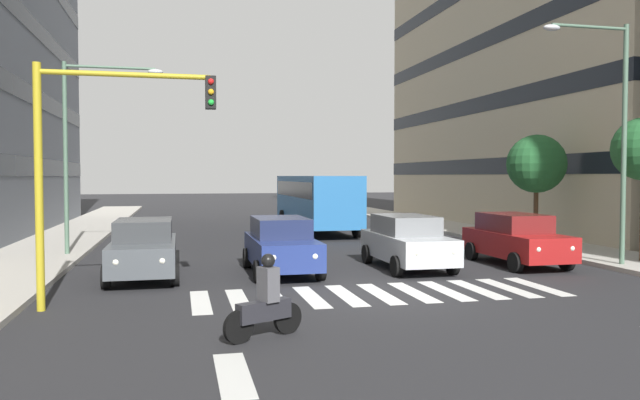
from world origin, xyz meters
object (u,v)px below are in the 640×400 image
(street_lamp_left, at_px, (612,119))
(street_lamp_right, at_px, (83,135))
(car_2, at_px, (281,245))
(street_tree_1, at_px, (536,164))
(bus_behind_traffic, at_px, (315,197))
(traffic_light_gantry, at_px, (92,146))
(car_3, at_px, (144,248))
(car_1, at_px, (407,241))
(car_0, at_px, (516,239))
(motorcycle_with_rider, at_px, (265,304))

(street_lamp_left, distance_m, street_lamp_right, 18.23)
(car_2, xyz_separation_m, street_tree_1, (-11.92, -4.90, 2.63))
(bus_behind_traffic, relative_size, traffic_light_gantry, 1.91)
(car_3, distance_m, street_tree_1, 16.91)
(bus_behind_traffic, relative_size, street_lamp_right, 1.50)
(car_1, xyz_separation_m, street_lamp_left, (-6.32, 1.60, 3.94))
(car_2, height_order, bus_behind_traffic, bus_behind_traffic)
(street_lamp_left, relative_size, street_tree_1, 1.66)
(car_2, relative_size, street_lamp_left, 0.58)
(car_3, height_order, bus_behind_traffic, bus_behind_traffic)
(bus_behind_traffic, bearing_deg, car_2, 73.09)
(traffic_light_gantry, bearing_deg, street_lamp_right, -80.83)
(traffic_light_gantry, bearing_deg, car_3, -102.65)
(street_lamp_right, bearing_deg, car_2, 140.58)
(car_3, bearing_deg, bus_behind_traffic, -121.13)
(car_0, relative_size, motorcycle_with_rider, 2.83)
(car_0, relative_size, street_lamp_right, 0.63)
(motorcycle_with_rider, height_order, street_tree_1, street_tree_1)
(car_0, relative_size, car_3, 1.00)
(car_0, xyz_separation_m, bus_behind_traffic, (3.88, -13.61, 0.97))
(car_0, relative_size, traffic_light_gantry, 0.81)
(car_1, bearing_deg, street_lamp_left, 165.83)
(car_0, height_order, street_lamp_right, street_lamp_right)
(car_0, relative_size, street_lamp_left, 0.58)
(car_1, height_order, car_2, same)
(car_1, bearing_deg, street_tree_1, -148.07)
(bus_behind_traffic, xyz_separation_m, motorcycle_with_rider, (5.64, 20.92, -1.21))
(car_0, xyz_separation_m, motorcycle_with_rider, (9.52, 7.31, -0.24))
(car_1, bearing_deg, car_3, 0.19)
(motorcycle_with_rider, bearing_deg, traffic_light_gantry, -44.57)
(car_3, distance_m, motorcycle_with_rider, 7.78)
(car_2, distance_m, bus_behind_traffic, 14.24)
(bus_behind_traffic, bearing_deg, motorcycle_with_rider, 74.90)
(car_0, distance_m, car_3, 12.08)
(car_1, height_order, street_lamp_left, street_lamp_left)
(street_lamp_right, bearing_deg, motorcycle_with_rider, 111.35)
(car_2, distance_m, street_lamp_right, 9.09)
(car_2, distance_m, motorcycle_with_rider, 7.48)
(car_2, height_order, street_lamp_right, street_lamp_right)
(traffic_light_gantry, bearing_deg, street_lamp_left, -171.19)
(car_3, xyz_separation_m, traffic_light_gantry, (0.89, 3.96, 2.79))
(car_1, relative_size, street_tree_1, 0.96)
(bus_behind_traffic, distance_m, street_lamp_left, 16.67)
(car_3, bearing_deg, car_0, 179.80)
(car_3, height_order, street_lamp_right, street_lamp_right)
(car_1, distance_m, car_2, 4.13)
(car_0, bearing_deg, street_lamp_left, 148.01)
(car_2, bearing_deg, street_tree_1, -157.64)
(motorcycle_with_rider, relative_size, street_lamp_left, 0.20)
(traffic_light_gantry, bearing_deg, car_2, -141.55)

